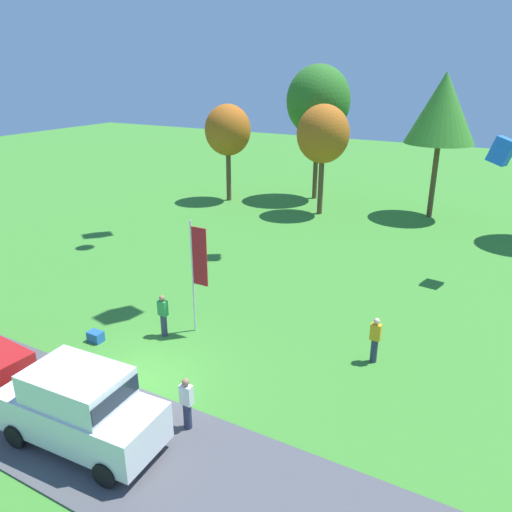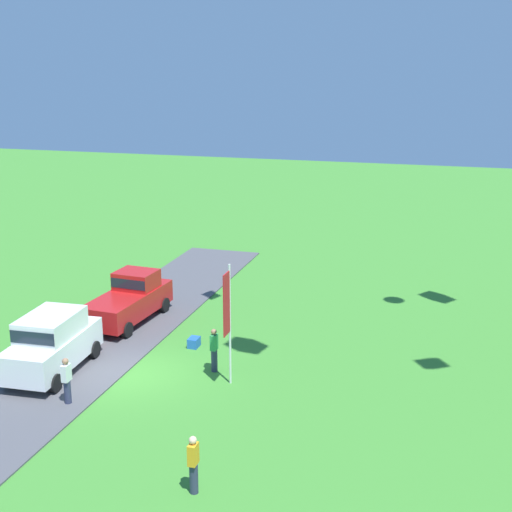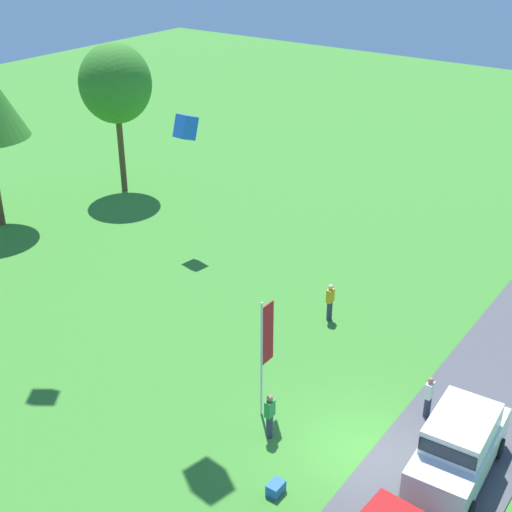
{
  "view_description": "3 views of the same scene",
  "coord_description": "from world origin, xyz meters",
  "px_view_note": "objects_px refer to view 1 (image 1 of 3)",
  "views": [
    {
      "loc": [
        10.2,
        -10.44,
        9.76
      ],
      "look_at": [
        0.83,
        6.45,
        2.4
      ],
      "focal_mm": 35.0,
      "sensor_mm": 36.0,
      "label": 1
    },
    {
      "loc": [
        22.35,
        11.27,
        11.41
      ],
      "look_at": [
        0.44,
        4.79,
        5.12
      ],
      "focal_mm": 50.0,
      "sensor_mm": 36.0,
      "label": 2
    },
    {
      "loc": [
        -16.57,
        -7.82,
        16.31
      ],
      "look_at": [
        1.75,
        5.29,
        4.87
      ],
      "focal_mm": 50.0,
      "sensor_mm": 36.0,
      "label": 3
    }
  ],
  "objects_px": {
    "person_on_lawn": "(163,315)",
    "kite_box_high_right": "(502,151)",
    "person_beside_suv": "(375,340)",
    "tree_left_of_center": "(228,131)",
    "tree_lone_near": "(323,135)",
    "person_watching_sky": "(187,404)",
    "tree_right_of_center": "(443,109)",
    "cooler_box": "(96,337)",
    "car_suv_mid_row": "(80,405)",
    "flag_banner": "(197,264)",
    "tree_center_back": "(318,101)"
  },
  "relations": [
    {
      "from": "person_on_lawn",
      "to": "kite_box_high_right",
      "type": "bearing_deg",
      "value": 50.01
    },
    {
      "from": "person_beside_suv",
      "to": "kite_box_high_right",
      "type": "height_order",
      "value": "kite_box_high_right"
    },
    {
      "from": "tree_left_of_center",
      "to": "tree_lone_near",
      "type": "relative_size",
      "value": 0.97
    },
    {
      "from": "tree_left_of_center",
      "to": "kite_box_high_right",
      "type": "height_order",
      "value": "tree_left_of_center"
    },
    {
      "from": "person_watching_sky",
      "to": "tree_right_of_center",
      "type": "height_order",
      "value": "tree_right_of_center"
    },
    {
      "from": "tree_left_of_center",
      "to": "tree_lone_near",
      "type": "xyz_separation_m",
      "value": [
        7.63,
        -0.16,
        0.19
      ]
    },
    {
      "from": "cooler_box",
      "to": "kite_box_high_right",
      "type": "relative_size",
      "value": 0.49
    },
    {
      "from": "car_suv_mid_row",
      "to": "person_on_lawn",
      "type": "height_order",
      "value": "car_suv_mid_row"
    },
    {
      "from": "flag_banner",
      "to": "person_watching_sky",
      "type": "bearing_deg",
      "value": -58.55
    },
    {
      "from": "person_on_lawn",
      "to": "tree_center_back",
      "type": "distance_m",
      "value": 23.94
    },
    {
      "from": "kite_box_high_right",
      "to": "person_on_lawn",
      "type": "bearing_deg",
      "value": -129.99
    },
    {
      "from": "person_on_lawn",
      "to": "kite_box_high_right",
      "type": "height_order",
      "value": "kite_box_high_right"
    },
    {
      "from": "kite_box_high_right",
      "to": "tree_left_of_center",
      "type": "bearing_deg",
      "value": 159.57
    },
    {
      "from": "car_suv_mid_row",
      "to": "tree_lone_near",
      "type": "bearing_deg",
      "value": 97.28
    },
    {
      "from": "flag_banner",
      "to": "person_on_lawn",
      "type": "bearing_deg",
      "value": -138.85
    },
    {
      "from": "tree_center_back",
      "to": "tree_right_of_center",
      "type": "height_order",
      "value": "tree_center_back"
    },
    {
      "from": "person_watching_sky",
      "to": "kite_box_high_right",
      "type": "bearing_deg",
      "value": 69.12
    },
    {
      "from": "tree_right_of_center",
      "to": "tree_left_of_center",
      "type": "bearing_deg",
      "value": -168.74
    },
    {
      "from": "tree_right_of_center",
      "to": "cooler_box",
      "type": "distance_m",
      "value": 25.72
    },
    {
      "from": "tree_right_of_center",
      "to": "person_watching_sky",
      "type": "bearing_deg",
      "value": -93.7
    },
    {
      "from": "person_watching_sky",
      "to": "person_beside_suv",
      "type": "distance_m",
      "value": 7.03
    },
    {
      "from": "flag_banner",
      "to": "person_beside_suv",
      "type": "bearing_deg",
      "value": 10.53
    },
    {
      "from": "tree_left_of_center",
      "to": "kite_box_high_right",
      "type": "bearing_deg",
      "value": -20.43
    },
    {
      "from": "car_suv_mid_row",
      "to": "flag_banner",
      "type": "distance_m",
      "value": 6.91
    },
    {
      "from": "tree_center_back",
      "to": "tree_right_of_center",
      "type": "relative_size",
      "value": 1.05
    },
    {
      "from": "tree_right_of_center",
      "to": "flag_banner",
      "type": "relative_size",
      "value": 2.09
    },
    {
      "from": "person_watching_sky",
      "to": "cooler_box",
      "type": "xyz_separation_m",
      "value": [
        -5.98,
        2.29,
        -0.68
      ]
    },
    {
      "from": "tree_lone_near",
      "to": "tree_right_of_center",
      "type": "height_order",
      "value": "tree_right_of_center"
    },
    {
      "from": "car_suv_mid_row",
      "to": "person_on_lawn",
      "type": "bearing_deg",
      "value": 107.95
    },
    {
      "from": "tree_lone_near",
      "to": "tree_right_of_center",
      "type": "xyz_separation_m",
      "value": [
        6.93,
        3.06,
        1.73
      ]
    },
    {
      "from": "person_on_lawn",
      "to": "flag_banner",
      "type": "relative_size",
      "value": 0.38
    },
    {
      "from": "kite_box_high_right",
      "to": "cooler_box",
      "type": "bearing_deg",
      "value": -131.56
    },
    {
      "from": "person_on_lawn",
      "to": "tree_left_of_center",
      "type": "bearing_deg",
      "value": 115.08
    },
    {
      "from": "cooler_box",
      "to": "kite_box_high_right",
      "type": "bearing_deg",
      "value": 48.44
    },
    {
      "from": "tree_center_back",
      "to": "kite_box_high_right",
      "type": "distance_m",
      "value": 17.25
    },
    {
      "from": "car_suv_mid_row",
      "to": "tree_right_of_center",
      "type": "height_order",
      "value": "tree_right_of_center"
    },
    {
      "from": "car_suv_mid_row",
      "to": "person_watching_sky",
      "type": "bearing_deg",
      "value": 41.31
    },
    {
      "from": "car_suv_mid_row",
      "to": "person_beside_suv",
      "type": "xyz_separation_m",
      "value": [
        5.73,
        7.89,
        -0.42
      ]
    },
    {
      "from": "person_watching_sky",
      "to": "flag_banner",
      "type": "xyz_separation_m",
      "value": [
        -2.94,
        4.81,
        2.0
      ]
    },
    {
      "from": "person_beside_suv",
      "to": "tree_right_of_center",
      "type": "relative_size",
      "value": 0.18
    },
    {
      "from": "person_watching_sky",
      "to": "cooler_box",
      "type": "bearing_deg",
      "value": 159.09
    },
    {
      "from": "person_watching_sky",
      "to": "person_beside_suv",
      "type": "bearing_deg",
      "value": 59.05
    },
    {
      "from": "tree_lone_near",
      "to": "tree_left_of_center",
      "type": "bearing_deg",
      "value": 178.81
    },
    {
      "from": "person_beside_suv",
      "to": "kite_box_high_right",
      "type": "xyz_separation_m",
      "value": [
        2.44,
        9.84,
        5.33
      ]
    },
    {
      "from": "tree_center_back",
      "to": "cooler_box",
      "type": "distance_m",
      "value": 25.48
    },
    {
      "from": "car_suv_mid_row",
      "to": "flag_banner",
      "type": "relative_size",
      "value": 1.04
    },
    {
      "from": "tree_left_of_center",
      "to": "person_watching_sky",
      "type": "bearing_deg",
      "value": -60.65
    },
    {
      "from": "car_suv_mid_row",
      "to": "kite_box_high_right",
      "type": "relative_size",
      "value": 4.13
    },
    {
      "from": "car_suv_mid_row",
      "to": "kite_box_high_right",
      "type": "height_order",
      "value": "kite_box_high_right"
    },
    {
      "from": "person_watching_sky",
      "to": "tree_center_back",
      "type": "distance_m",
      "value": 28.43
    }
  ]
}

